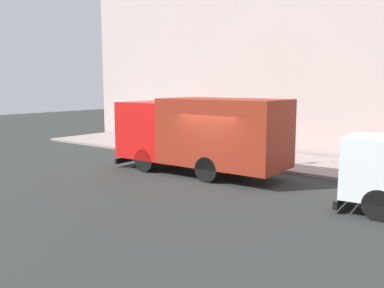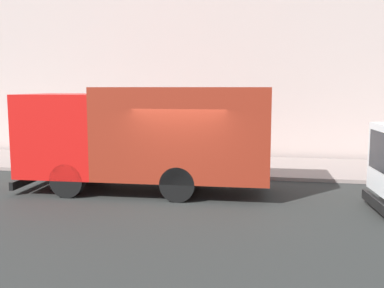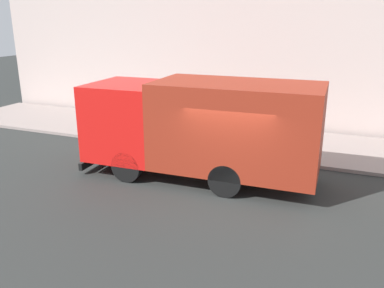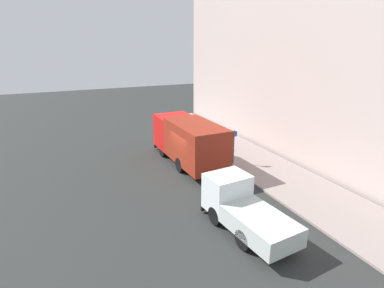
{
  "view_description": "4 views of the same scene",
  "coord_description": "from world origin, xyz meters",
  "px_view_note": "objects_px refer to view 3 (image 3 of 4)",
  "views": [
    {
      "loc": [
        -12.49,
        -8.77,
        3.59
      ],
      "look_at": [
        0.65,
        1.46,
        1.21
      ],
      "focal_mm": 38.85,
      "sensor_mm": 36.0,
      "label": 1
    },
    {
      "loc": [
        -11.64,
        -2.43,
        3.07
      ],
      "look_at": [
        1.21,
        -0.06,
        1.39
      ],
      "focal_mm": 41.63,
      "sensor_mm": 36.0,
      "label": 2
    },
    {
      "loc": [
        -10.19,
        -2.95,
        4.83
      ],
      "look_at": [
        0.63,
        1.42,
        1.14
      ],
      "focal_mm": 37.36,
      "sensor_mm": 36.0,
      "label": 3
    },
    {
      "loc": [
        -6.96,
        -16.75,
        7.96
      ],
      "look_at": [
        1.34,
        1.65,
        1.19
      ],
      "focal_mm": 28.47,
      "sensor_mm": 36.0,
      "label": 4
    }
  ],
  "objects_px": {
    "large_utility_truck": "(201,125)",
    "pedestrian_walking": "(184,122)",
    "street_sign_post": "(269,117)",
    "pedestrian_standing": "(152,119)"
  },
  "relations": [
    {
      "from": "pedestrian_walking",
      "to": "street_sign_post",
      "type": "bearing_deg",
      "value": 128.24
    },
    {
      "from": "street_sign_post",
      "to": "pedestrian_walking",
      "type": "bearing_deg",
      "value": 89.67
    },
    {
      "from": "pedestrian_standing",
      "to": "large_utility_truck",
      "type": "bearing_deg",
      "value": 167.31
    },
    {
      "from": "large_utility_truck",
      "to": "pedestrian_walking",
      "type": "distance_m",
      "value": 3.22
    },
    {
      "from": "large_utility_truck",
      "to": "street_sign_post",
      "type": "bearing_deg",
      "value": -32.4
    },
    {
      "from": "large_utility_truck",
      "to": "pedestrian_standing",
      "type": "distance_m",
      "value": 4.27
    },
    {
      "from": "pedestrian_standing",
      "to": "street_sign_post",
      "type": "height_order",
      "value": "street_sign_post"
    },
    {
      "from": "large_utility_truck",
      "to": "pedestrian_walking",
      "type": "xyz_separation_m",
      "value": [
        2.65,
        1.7,
        -0.68
      ]
    },
    {
      "from": "large_utility_truck",
      "to": "street_sign_post",
      "type": "height_order",
      "value": "large_utility_truck"
    },
    {
      "from": "large_utility_truck",
      "to": "pedestrian_standing",
      "type": "bearing_deg",
      "value": 46.75
    }
  ]
}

